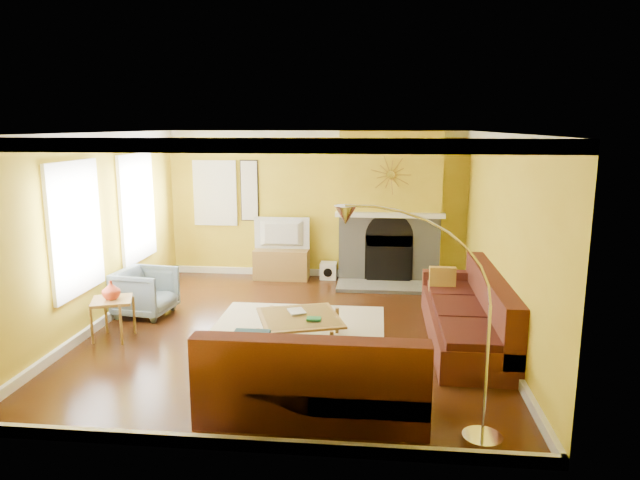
# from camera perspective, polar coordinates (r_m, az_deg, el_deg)

# --- Properties ---
(floor) EXTENTS (5.50, 6.00, 0.02)m
(floor) POSITION_cam_1_polar(r_m,az_deg,el_deg) (8.01, -2.75, -9.12)
(floor) COLOR #4D2610
(floor) RESTS_ON ground
(ceiling) EXTENTS (5.50, 6.00, 0.02)m
(ceiling) POSITION_cam_1_polar(r_m,az_deg,el_deg) (7.50, -2.95, 10.73)
(ceiling) COLOR white
(ceiling) RESTS_ON ground
(wall_back) EXTENTS (5.50, 0.02, 2.70)m
(wall_back) POSITION_cam_1_polar(r_m,az_deg,el_deg) (10.58, -0.37, 3.56)
(wall_back) COLOR gold
(wall_back) RESTS_ON ground
(wall_front) EXTENTS (5.50, 0.02, 2.70)m
(wall_front) POSITION_cam_1_polar(r_m,az_deg,el_deg) (4.77, -8.35, -6.37)
(wall_front) COLOR gold
(wall_front) RESTS_ON ground
(wall_left) EXTENTS (0.02, 6.00, 2.70)m
(wall_left) POSITION_cam_1_polar(r_m,az_deg,el_deg) (8.50, -21.56, 0.81)
(wall_left) COLOR gold
(wall_left) RESTS_ON ground
(wall_right) EXTENTS (0.02, 6.00, 2.70)m
(wall_right) POSITION_cam_1_polar(r_m,az_deg,el_deg) (7.72, 17.85, 0.05)
(wall_right) COLOR gold
(wall_right) RESTS_ON ground
(baseboard) EXTENTS (5.50, 6.00, 0.12)m
(baseboard) POSITION_cam_1_polar(r_m,az_deg,el_deg) (7.98, -2.75, -8.65)
(baseboard) COLOR white
(baseboard) RESTS_ON floor
(crown_molding) EXTENTS (5.50, 6.00, 0.12)m
(crown_molding) POSITION_cam_1_polar(r_m,az_deg,el_deg) (7.50, -2.94, 10.20)
(crown_molding) COLOR white
(crown_molding) RESTS_ON ceiling
(window_left_near) EXTENTS (0.06, 1.22, 1.72)m
(window_left_near) POSITION_cam_1_polar(r_m,az_deg,el_deg) (9.62, -17.89, 3.11)
(window_left_near) COLOR white
(window_left_near) RESTS_ON wall_left
(window_left_far) EXTENTS (0.06, 1.22, 1.72)m
(window_left_far) POSITION_cam_1_polar(r_m,az_deg,el_deg) (7.94, -23.35, 1.07)
(window_left_far) COLOR white
(window_left_far) RESTS_ON wall_left
(window_back) EXTENTS (0.82, 0.06, 1.22)m
(window_back) POSITION_cam_1_polar(r_m,az_deg,el_deg) (10.88, -10.43, 4.65)
(window_back) COLOR white
(window_back) RESTS_ON wall_back
(wall_art) EXTENTS (0.34, 0.04, 1.14)m
(wall_art) POSITION_cam_1_polar(r_m,az_deg,el_deg) (10.72, -7.08, 4.92)
(wall_art) COLOR white
(wall_art) RESTS_ON wall_back
(fireplace) EXTENTS (1.80, 0.40, 2.70)m
(fireplace) POSITION_cam_1_polar(r_m,az_deg,el_deg) (10.31, 6.99, 3.27)
(fireplace) COLOR gray
(fireplace) RESTS_ON floor
(mantel) EXTENTS (1.92, 0.22, 0.08)m
(mantel) POSITION_cam_1_polar(r_m,az_deg,el_deg) (10.09, 6.99, 2.51)
(mantel) COLOR white
(mantel) RESTS_ON fireplace
(hearth) EXTENTS (1.80, 0.70, 0.06)m
(hearth) POSITION_cam_1_polar(r_m,az_deg,el_deg) (10.05, 6.86, -4.65)
(hearth) COLOR gray
(hearth) RESTS_ON floor
(sunburst) EXTENTS (0.70, 0.04, 0.70)m
(sunburst) POSITION_cam_1_polar(r_m,az_deg,el_deg) (10.02, 7.09, 6.48)
(sunburst) COLOR olive
(sunburst) RESTS_ON fireplace
(rug) EXTENTS (2.40, 1.80, 0.02)m
(rug) POSITION_cam_1_polar(r_m,az_deg,el_deg) (8.22, -2.09, -8.43)
(rug) COLOR beige
(rug) RESTS_ON floor
(sectional_sofa) EXTENTS (3.30, 3.98, 0.90)m
(sectional_sofa) POSITION_cam_1_polar(r_m,az_deg,el_deg) (7.10, 5.25, -7.95)
(sectional_sofa) COLOR #55241B
(sectional_sofa) RESTS_ON floor
(coffee_table) EXTENTS (1.27, 1.27, 0.40)m
(coffee_table) POSITION_cam_1_polar(r_m,az_deg,el_deg) (7.44, -2.04, -9.04)
(coffee_table) COLOR white
(coffee_table) RESTS_ON floor
(media_console) EXTENTS (1.00, 0.45, 0.55)m
(media_console) POSITION_cam_1_polar(r_m,az_deg,el_deg) (10.57, -3.87, -2.42)
(media_console) COLOR olive
(media_console) RESTS_ON floor
(tv) EXTENTS (1.02, 0.15, 0.59)m
(tv) POSITION_cam_1_polar(r_m,az_deg,el_deg) (10.45, -3.91, 0.62)
(tv) COLOR black
(tv) RESTS_ON media_console
(subwoofer) EXTENTS (0.30, 0.30, 0.30)m
(subwoofer) POSITION_cam_1_polar(r_m,az_deg,el_deg) (10.58, 0.86, -3.07)
(subwoofer) COLOR white
(subwoofer) RESTS_ON floor
(armchair) EXTENTS (0.87, 0.85, 0.71)m
(armchair) POSITION_cam_1_polar(r_m,az_deg,el_deg) (8.92, -17.05, -5.00)
(armchair) COLOR slate
(armchair) RESTS_ON floor
(side_table) EXTENTS (0.64, 0.64, 0.55)m
(side_table) POSITION_cam_1_polar(r_m,az_deg,el_deg) (8.10, -19.97, -7.44)
(side_table) COLOR olive
(side_table) RESTS_ON floor
(vase) EXTENTS (0.26, 0.26, 0.25)m
(vase) POSITION_cam_1_polar(r_m,az_deg,el_deg) (7.98, -20.17, -4.72)
(vase) COLOR #E04829
(vase) RESTS_ON side_table
(book) EXTENTS (0.29, 0.33, 0.03)m
(book) POSITION_cam_1_polar(r_m,az_deg,el_deg) (7.49, -3.09, -7.21)
(book) COLOR white
(book) RESTS_ON coffee_table
(arc_lamp) EXTENTS (1.35, 0.36, 2.12)m
(arc_lamp) POSITION_cam_1_polar(r_m,az_deg,el_deg) (5.12, 10.12, -8.62)
(arc_lamp) COLOR silver
(arc_lamp) RESTS_ON floor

